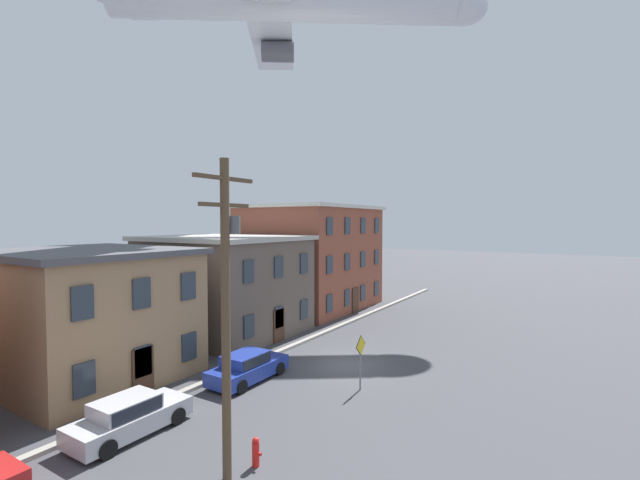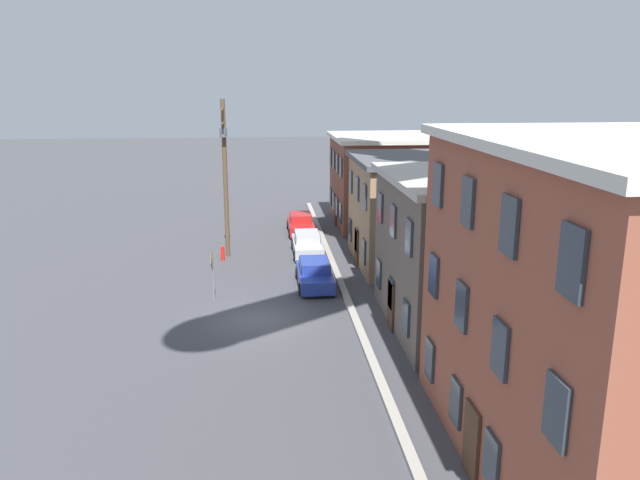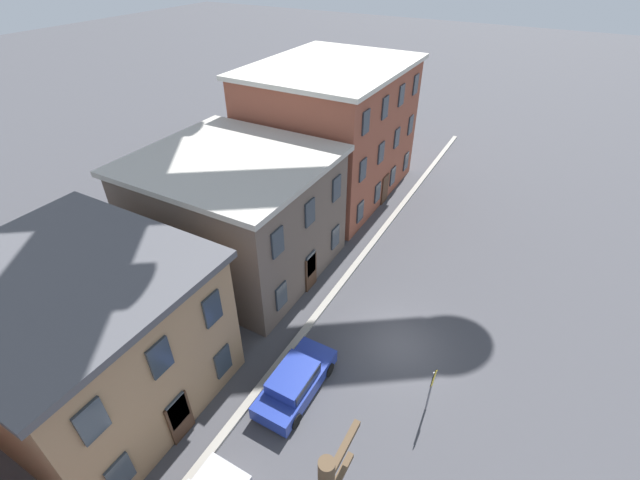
# 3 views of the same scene
# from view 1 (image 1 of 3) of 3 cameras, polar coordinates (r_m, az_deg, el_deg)

# --- Properties ---
(ground_plane) EXTENTS (200.00, 200.00, 0.00)m
(ground_plane) POSITION_cam_1_polar(r_m,az_deg,el_deg) (24.87, 3.52, -16.25)
(ground_plane) COLOR #424247
(kerb_strip) EXTENTS (56.00, 0.36, 0.16)m
(kerb_strip) POSITION_cam_1_polar(r_m,az_deg,el_deg) (27.17, -5.13, -14.45)
(kerb_strip) COLOR #9E998E
(kerb_strip) RESTS_ON ground_plane
(apartment_midblock) EXTENTS (8.59, 9.72, 6.57)m
(apartment_midblock) POSITION_cam_1_polar(r_m,az_deg,el_deg) (25.37, -28.81, -8.46)
(apartment_midblock) COLOR #9E7A56
(apartment_midblock) RESTS_ON ground_plane
(apartment_far) EXTENTS (9.38, 10.06, 6.97)m
(apartment_far) POSITION_cam_1_polar(r_m,az_deg,el_deg) (31.66, -12.50, -5.75)
(apartment_far) COLOR #66564C
(apartment_far) RESTS_ON ground_plane
(apartment_annex) EXTENTS (12.38, 9.62, 9.47)m
(apartment_annex) POSITION_cam_1_polar(r_m,az_deg,el_deg) (39.97, -1.14, -2.20)
(apartment_annex) COLOR brown
(apartment_annex) RESTS_ON ground_plane
(car_silver) EXTENTS (4.40, 1.92, 1.43)m
(car_silver) POSITION_cam_1_polar(r_m,az_deg,el_deg) (18.64, -24.15, -20.54)
(car_silver) COLOR #B7B7BC
(car_silver) RESTS_ON ground_plane
(car_blue) EXTENTS (4.40, 1.92, 1.43)m
(car_blue) POSITION_cam_1_polar(r_m,az_deg,el_deg) (22.58, -9.68, -16.23)
(car_blue) COLOR #233899
(car_blue) RESTS_ON ground_plane
(caution_sign) EXTENTS (0.98, 0.08, 2.61)m
(caution_sign) POSITION_cam_1_polar(r_m,az_deg,el_deg) (20.97, 5.44, -14.82)
(caution_sign) COLOR slate
(caution_sign) RESTS_ON ground_plane
(utility_pole) EXTENTS (2.40, 0.44, 9.86)m
(utility_pole) POSITION_cam_1_polar(r_m,az_deg,el_deg) (13.43, -12.35, -8.03)
(utility_pole) COLOR brown
(utility_pole) RESTS_ON ground_plane
(fire_hydrant) EXTENTS (0.24, 0.34, 0.96)m
(fire_hydrant) POSITION_cam_1_polar(r_m,az_deg,el_deg) (15.64, -8.56, -26.14)
(fire_hydrant) COLOR red
(fire_hydrant) RESTS_ON ground_plane
(airplane_approach) EXTENTS (27.96, 32.83, 9.43)m
(airplane_approach) POSITION_cam_1_polar(r_m,az_deg,el_deg) (45.05, -5.13, 28.94)
(airplane_approach) COLOR silver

